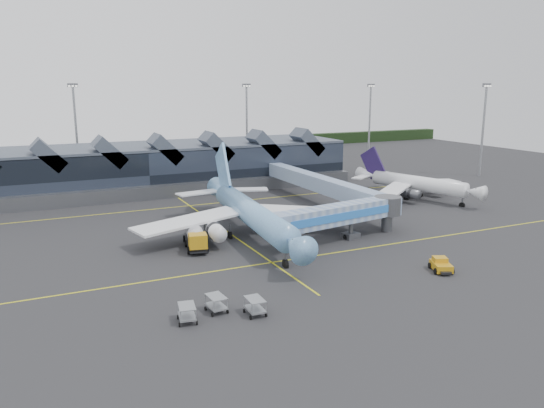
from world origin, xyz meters
name	(u,v)px	position (x,y,z in m)	size (l,w,h in m)	color
ground	(247,246)	(0.00, 0.00, 0.00)	(260.00, 260.00, 0.00)	#252527
taxi_stripes	(223,229)	(0.00, 10.00, 0.01)	(120.00, 60.00, 0.01)	#D0CB18
tree_line_far	(116,149)	(0.00, 110.00, 2.00)	(260.00, 4.00, 4.00)	black
terminal	(140,167)	(-5.07, 47.35, 4.88)	(90.00, 22.25, 12.52)	black
light_masts	(228,123)	(21.00, 62.80, 12.49)	(132.40, 42.56, 22.45)	gray
main_airliner	(249,211)	(2.11, 4.34, 3.78)	(34.65, 40.03, 12.85)	#638FC8
regional_jet	(414,183)	(42.25, 15.63, 3.08)	(24.88, 27.81, 9.72)	white
jet_bridge	(346,214)	(14.10, -3.28, 3.83)	(23.71, 7.00, 5.49)	#6F8ABA
fuel_truck	(195,234)	(-6.76, 2.63, 1.77)	(3.99, 9.48, 3.15)	black
pushback_tug	(441,265)	(17.15, -19.53, 0.71)	(3.24, 3.96, 1.59)	#C38A12
baggage_carts	(220,307)	(-11.34, -20.28, 0.94)	(8.32, 4.70, 1.67)	#92959A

